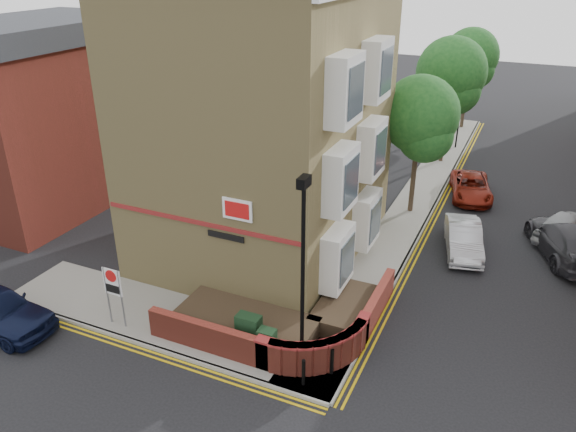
# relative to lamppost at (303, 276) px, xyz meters

# --- Properties ---
(ground) EXTENTS (120.00, 120.00, 0.00)m
(ground) POSITION_rel_lamppost_xyz_m (-1.60, -1.20, -3.34)
(ground) COLOR black
(ground) RESTS_ON ground
(pavement_corner) EXTENTS (13.00, 3.00, 0.12)m
(pavement_corner) POSITION_rel_lamppost_xyz_m (-5.10, 0.30, -3.28)
(pavement_corner) COLOR gray
(pavement_corner) RESTS_ON ground
(pavement_main) EXTENTS (2.00, 32.00, 0.12)m
(pavement_main) POSITION_rel_lamppost_xyz_m (0.40, 14.80, -3.28)
(pavement_main) COLOR gray
(pavement_main) RESTS_ON ground
(kerb_side) EXTENTS (13.00, 0.15, 0.12)m
(kerb_side) POSITION_rel_lamppost_xyz_m (-5.10, -1.20, -3.28)
(kerb_side) COLOR gray
(kerb_side) RESTS_ON ground
(kerb_main_near) EXTENTS (0.15, 32.00, 0.12)m
(kerb_main_near) POSITION_rel_lamppost_xyz_m (1.40, 14.80, -3.28)
(kerb_main_near) COLOR gray
(kerb_main_near) RESTS_ON ground
(yellow_lines_side) EXTENTS (13.00, 0.28, 0.01)m
(yellow_lines_side) POSITION_rel_lamppost_xyz_m (-5.10, -1.45, -3.34)
(yellow_lines_side) COLOR gold
(yellow_lines_side) RESTS_ON ground
(yellow_lines_main) EXTENTS (0.28, 32.00, 0.01)m
(yellow_lines_main) POSITION_rel_lamppost_xyz_m (1.65, 14.80, -3.34)
(yellow_lines_main) COLOR gold
(yellow_lines_main) RESTS_ON ground
(corner_building) EXTENTS (8.95, 10.40, 13.60)m
(corner_building) POSITION_rel_lamppost_xyz_m (-4.44, 6.80, 2.88)
(corner_building) COLOR tan
(corner_building) RESTS_ON ground
(garden_wall) EXTENTS (6.80, 6.00, 1.20)m
(garden_wall) POSITION_rel_lamppost_xyz_m (-1.60, 1.30, -3.34)
(garden_wall) COLOR maroon
(garden_wall) RESTS_ON ground
(lamppost) EXTENTS (0.25, 0.50, 6.30)m
(lamppost) POSITION_rel_lamppost_xyz_m (0.00, 0.00, 0.00)
(lamppost) COLOR black
(lamppost) RESTS_ON pavement_corner
(utility_cabinet_large) EXTENTS (0.80, 0.45, 1.20)m
(utility_cabinet_large) POSITION_rel_lamppost_xyz_m (-1.90, 0.10, -2.62)
(utility_cabinet_large) COLOR #16321A
(utility_cabinet_large) RESTS_ON pavement_corner
(utility_cabinet_small) EXTENTS (0.55, 0.40, 1.10)m
(utility_cabinet_small) POSITION_rel_lamppost_xyz_m (-1.10, -0.20, -2.67)
(utility_cabinet_small) COLOR #16321A
(utility_cabinet_small) RESTS_ON pavement_corner
(bollard_near) EXTENTS (0.11, 0.11, 0.90)m
(bollard_near) POSITION_rel_lamppost_xyz_m (0.40, -0.80, -2.77)
(bollard_near) COLOR black
(bollard_near) RESTS_ON pavement_corner
(bollard_far) EXTENTS (0.11, 0.11, 0.90)m
(bollard_far) POSITION_rel_lamppost_xyz_m (1.00, -0.00, -2.77)
(bollard_far) COLOR black
(bollard_far) RESTS_ON pavement_corner
(zone_sign) EXTENTS (0.72, 0.07, 2.20)m
(zone_sign) POSITION_rel_lamppost_xyz_m (-6.60, -0.70, -1.70)
(zone_sign) COLOR slate
(zone_sign) RESTS_ON pavement_corner
(side_building) EXTENTS (6.40, 10.40, 9.00)m
(side_building) POSITION_rel_lamppost_xyz_m (-16.60, 6.80, 1.20)
(side_building) COLOR maroon
(side_building) RESTS_ON ground
(tree_near) EXTENTS (3.64, 3.65, 6.70)m
(tree_near) POSITION_rel_lamppost_xyz_m (0.40, 12.85, 1.36)
(tree_near) COLOR #382B1E
(tree_near) RESTS_ON pavement_main
(tree_mid) EXTENTS (4.03, 4.03, 7.42)m
(tree_mid) POSITION_rel_lamppost_xyz_m (0.40, 20.85, 1.85)
(tree_mid) COLOR #382B1E
(tree_mid) RESTS_ON pavement_main
(tree_far) EXTENTS (3.81, 3.81, 7.00)m
(tree_far) POSITION_rel_lamppost_xyz_m (0.40, 28.85, 1.57)
(tree_far) COLOR #382B1E
(tree_far) RESTS_ON pavement_main
(traffic_light_assembly) EXTENTS (0.20, 0.16, 4.20)m
(traffic_light_assembly) POSITION_rel_lamppost_xyz_m (0.80, 23.80, -0.56)
(traffic_light_assembly) COLOR black
(traffic_light_assembly) RESTS_ON pavement_main
(silver_car_near) EXTENTS (2.25, 4.14, 1.29)m
(silver_car_near) POSITION_rel_lamppost_xyz_m (3.40, 9.75, -2.70)
(silver_car_near) COLOR #B6B8BE
(silver_car_near) RESTS_ON ground
(red_car_main) EXTENTS (2.82, 4.52, 1.17)m
(red_car_main) POSITION_rel_lamppost_xyz_m (2.83, 16.01, -2.76)
(red_car_main) COLOR maroon
(red_car_main) RESTS_ON ground
(grey_car_far) EXTENTS (3.82, 5.57, 1.50)m
(grey_car_far) POSITION_rel_lamppost_xyz_m (7.40, 11.13, -2.59)
(grey_car_far) COLOR #2E2E33
(grey_car_far) RESTS_ON ground
(silver_car_far) EXTENTS (3.02, 4.22, 1.33)m
(silver_car_far) POSITION_rel_lamppost_xyz_m (7.40, 12.80, -2.68)
(silver_car_far) COLOR #96999D
(silver_car_far) RESTS_ON ground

